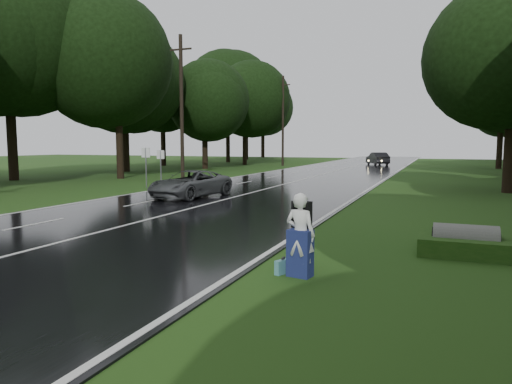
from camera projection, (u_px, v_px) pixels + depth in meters
ground at (58, 244)px, 12.78m from camera, size 160.00×160.00×0.00m
road at (285, 184)px, 31.25m from camera, size 12.00×140.00×0.04m
lane_center at (285, 184)px, 31.24m from camera, size 0.12×140.00×0.01m
grey_car at (191, 184)px, 23.51m from camera, size 2.91×5.16×1.36m
far_car at (378, 159)px, 59.02m from camera, size 3.57×5.10×1.59m
hitchhiker at (300, 238)px, 9.62m from camera, size 0.71×0.66×1.76m
suitcase at (283, 267)px, 9.87m from camera, size 0.28×0.45×0.31m
culvert at (464, 254)px, 11.62m from camera, size 1.52×0.76×0.76m
utility_pole_mid at (183, 180)px, 35.26m from camera, size 1.80×0.28×10.79m
utility_pole_far at (283, 166)px, 57.41m from camera, size 1.80×0.28×10.97m
road_sign_a at (147, 188)px, 28.74m from camera, size 0.60×0.10×2.51m
road_sign_b at (161, 186)px, 30.24m from camera, size 0.56×0.10×2.33m
tree_left_d at (121, 179)px, 36.63m from camera, size 10.05×10.05×15.71m
tree_left_e at (205, 169)px, 50.71m from camera, size 7.81×7.81×12.21m
tree_left_f at (245, 165)px, 60.36m from camera, size 9.09×9.09×14.21m
tree_right_d at (507, 193)px, 26.06m from camera, size 8.55×8.55×13.36m
tree_right_f at (498, 169)px, 50.72m from camera, size 9.65×9.65×15.08m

